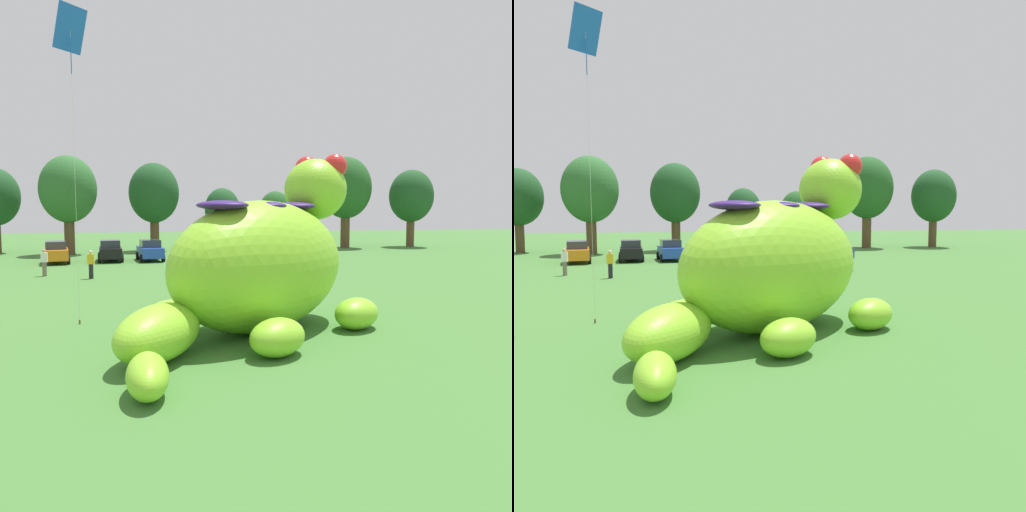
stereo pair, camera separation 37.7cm
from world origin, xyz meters
TOP-DOWN VIEW (x-y plane):
  - ground_plane at (0.00, 0.00)m, footprint 160.00×160.00m
  - giant_inflatable_creature at (0.03, 0.03)m, footprint 9.52×10.90m
  - car_orange at (-10.95, 24.45)m, footprint 2.48×4.34m
  - car_black at (-6.95, 25.17)m, footprint 2.24×4.24m
  - car_blue at (-3.82, 24.98)m, footprint 2.38×4.30m
  - car_white at (0.07, 25.21)m, footprint 2.44×4.32m
  - car_green at (3.11, 24.04)m, footprint 2.56×4.36m
  - tree_left at (-18.22, 35.20)m, footprint 4.58×4.58m
  - tree_mid_left at (-11.15, 32.39)m, footprint 5.14×5.14m
  - tree_centre_left at (-3.38, 35.00)m, footprint 4.98×4.98m
  - tree_centre at (3.46, 34.55)m, footprint 3.59×3.59m
  - tree_centre_right at (9.33, 35.59)m, footprint 3.46×3.46m
  - tree_mid_right at (17.20, 35.35)m, footprint 5.58×5.58m
  - tree_right at (24.98, 35.20)m, footprint 4.87×4.87m
  - spectator_near_inflatable at (-7.24, 14.66)m, footprint 0.38×0.26m
  - spectator_mid_field at (4.49, 10.91)m, footprint 0.38×0.26m
  - spectator_by_cars at (3.74, 14.99)m, footprint 0.38×0.26m
  - spectator_wandering at (-10.22, 16.47)m, footprint 0.38×0.26m
  - spectator_far_side at (8.21, 15.24)m, footprint 0.38×0.26m
  - tethered_flying_kite at (-6.22, 2.24)m, footprint 1.13×1.13m

SIDE VIEW (x-z plane):
  - ground_plane at x=0.00m, z-range 0.00..0.00m
  - spectator_near_inflatable at x=-7.24m, z-range 0.00..1.71m
  - spectator_mid_field at x=4.49m, z-range 0.00..1.71m
  - spectator_by_cars at x=3.74m, z-range 0.00..1.71m
  - spectator_wandering at x=-10.22m, z-range 0.00..1.71m
  - spectator_far_side at x=8.21m, z-range 0.00..1.71m
  - car_orange at x=-10.95m, z-range 0.00..1.72m
  - car_black at x=-6.95m, z-range 0.00..1.72m
  - car_blue at x=-3.82m, z-range 0.00..1.72m
  - car_white at x=0.07m, z-range 0.00..1.72m
  - car_green at x=3.11m, z-range 0.00..1.72m
  - giant_inflatable_creature at x=0.03m, z-range -0.84..5.39m
  - tree_centre_right at x=9.33m, z-range 0.95..7.09m
  - tree_centre at x=3.46m, z-range 0.98..7.36m
  - tree_left at x=-18.22m, z-range 1.25..9.38m
  - tree_right at x=24.98m, z-range 1.33..9.97m
  - tree_centre_left at x=-3.38m, z-range 1.36..10.20m
  - tree_mid_left at x=-11.15m, z-range 1.41..10.53m
  - tree_mid_right at x=17.20m, z-range 1.53..11.44m
  - tethered_flying_kite at x=-6.22m, z-range 4.57..15.56m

